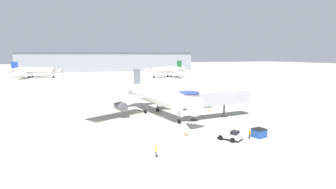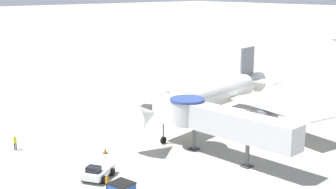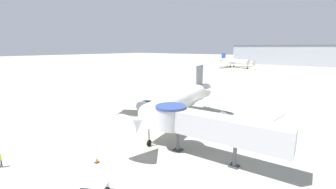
# 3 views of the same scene
# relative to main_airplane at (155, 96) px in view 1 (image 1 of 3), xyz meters

# --- Properties ---
(ground_plane) EXTENTS (800.00, 800.00, 0.00)m
(ground_plane) POSITION_rel_main_airplane_xyz_m (-2.12, -3.41, -4.20)
(ground_plane) COLOR #9E9B8E
(main_airplane) EXTENTS (32.70, 28.55, 9.94)m
(main_airplane) POSITION_rel_main_airplane_xyz_m (0.00, 0.00, 0.00)
(main_airplane) COLOR white
(main_airplane) RESTS_ON ground_plane
(jet_bridge) EXTENTS (16.83, 4.27, 6.04)m
(jet_bridge) POSITION_rel_main_airplane_xyz_m (9.59, -8.42, 0.16)
(jet_bridge) COLOR #B7B7BC
(jet_bridge) RESTS_ON ground_plane
(pushback_tug_white) EXTENTS (3.82, 4.38, 1.56)m
(pushback_tug_white) POSITION_rel_main_airplane_xyz_m (5.42, -22.04, -3.47)
(pushback_tug_white) COLOR silver
(pushback_tug_white) RESTS_ON ground_plane
(service_container_blue) EXTENTS (2.36, 2.20, 1.43)m
(service_container_blue) POSITION_rel_main_airplane_xyz_m (10.59, -22.69, -3.48)
(service_container_blue) COLOR #234C9E
(service_container_blue) RESTS_ON ground_plane
(traffic_cone_near_nose) EXTENTS (0.51, 0.51, 0.83)m
(traffic_cone_near_nose) POSITION_rel_main_airplane_xyz_m (-0.18, -17.35, -3.80)
(traffic_cone_near_nose) COLOR black
(traffic_cone_near_nose) RESTS_ON ground_plane
(traffic_cone_starboard_wing) EXTENTS (0.46, 0.46, 0.75)m
(traffic_cone_starboard_wing) POSITION_rel_main_airplane_xyz_m (13.22, -2.15, -3.84)
(traffic_cone_starboard_wing) COLOR black
(traffic_cone_starboard_wing) RESTS_ON ground_plane
(ground_crew_marshaller) EXTENTS (0.26, 0.37, 1.77)m
(ground_crew_marshaller) POSITION_rel_main_airplane_xyz_m (-8.08, -24.77, -3.18)
(ground_crew_marshaller) COLOR #1E2338
(ground_crew_marshaller) RESTS_ON ground_plane
(ground_crew_wing_walker) EXTENTS (0.29, 0.36, 1.62)m
(ground_crew_wing_walker) POSITION_rel_main_airplane_xyz_m (8.51, -22.93, -3.26)
(ground_crew_wing_walker) COLOR #1E2338
(ground_crew_wing_walker) RESTS_ON ground_plane
(background_jet_green_tail) EXTENTS (27.97, 27.00, 10.05)m
(background_jet_green_tail) POSITION_rel_main_airplane_xyz_m (39.27, 94.10, 0.23)
(background_jet_green_tail) COLOR white
(background_jet_green_tail) RESTS_ON ground_plane
(background_jet_blue_tail) EXTENTS (31.70, 28.66, 9.50)m
(background_jet_blue_tail) POSITION_rel_main_airplane_xyz_m (-36.83, 120.48, 0.00)
(background_jet_blue_tail) COLOR white
(background_jet_blue_tail) RESTS_ON ground_plane
(terminal_building) EXTENTS (141.99, 22.56, 15.70)m
(terminal_building) POSITION_rel_main_airplane_xyz_m (17.29, 171.59, 3.66)
(terminal_building) COLOR #999EA8
(terminal_building) RESTS_ON ground_plane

